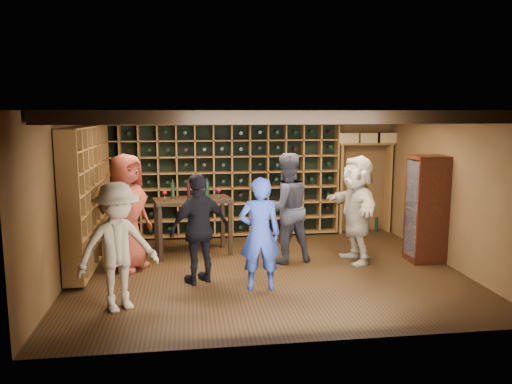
{
  "coord_description": "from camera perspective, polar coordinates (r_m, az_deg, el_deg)",
  "views": [
    {
      "loc": [
        -1.19,
        -7.49,
        2.48
      ],
      "look_at": [
        -0.15,
        0.2,
        1.24
      ],
      "focal_mm": 35.0,
      "sensor_mm": 36.0,
      "label": 1
    }
  ],
  "objects": [
    {
      "name": "display_cabinet",
      "position": [
        8.78,
        18.86,
        -2.07
      ],
      "size": [
        0.55,
        0.5,
        1.75
      ],
      "color": "#33120A",
      "rests_on": "ground"
    },
    {
      "name": "man_grey_suit",
      "position": [
        8.27,
        3.42,
        -1.85
      ],
      "size": [
        1.02,
        0.88,
        1.83
      ],
      "primitive_type": "imported",
      "rotation": [
        0.0,
        0.0,
        3.37
      ],
      "color": "#222227",
      "rests_on": "ground"
    },
    {
      "name": "guest_khaki",
      "position": [
        6.5,
        -15.54,
        -6.07
      ],
      "size": [
        1.22,
        1.04,
        1.63
      ],
      "primitive_type": "imported",
      "rotation": [
        0.0,
        0.0,
        0.5
      ],
      "color": "gray",
      "rests_on": "ground"
    },
    {
      "name": "room_shell",
      "position": [
        7.64,
        1.26,
        8.64
      ],
      "size": [
        6.0,
        6.0,
        6.0
      ],
      "color": "brown",
      "rests_on": "ground"
    },
    {
      "name": "guest_woman_black",
      "position": [
        7.3,
        -6.46,
        -4.2
      ],
      "size": [
        1.02,
        0.8,
        1.62
      ],
      "primitive_type": "imported",
      "rotation": [
        0.0,
        0.0,
        3.64
      ],
      "color": "black",
      "rests_on": "ground"
    },
    {
      "name": "wine_rack_left",
      "position": [
        8.58,
        -18.65,
        -0.3
      ],
      "size": [
        0.3,
        2.65,
        2.2
      ],
      "color": "brown",
      "rests_on": "ground"
    },
    {
      "name": "guest_beige",
      "position": [
        8.45,
        11.41,
        -1.93
      ],
      "size": [
        0.65,
        1.69,
        1.78
      ],
      "primitive_type": "imported",
      "rotation": [
        0.0,
        0.0,
        4.79
      ],
      "color": "tan",
      "rests_on": "ground"
    },
    {
      "name": "guest_red_floral",
      "position": [
        8.1,
        -14.53,
        -2.27
      ],
      "size": [
        0.98,
        1.08,
        1.85
      ],
      "primitive_type": "imported",
      "rotation": [
        0.0,
        0.0,
        0.99
      ],
      "color": "maroon",
      "rests_on": "ground"
    },
    {
      "name": "tasting_table",
      "position": [
        8.78,
        -7.28,
        -1.58
      ],
      "size": [
        1.42,
        0.88,
        1.28
      ],
      "rotation": [
        0.0,
        0.0,
        0.18
      ],
      "color": "black",
      "rests_on": "ground"
    },
    {
      "name": "ground",
      "position": [
        7.98,
        1.25,
        -9.01
      ],
      "size": [
        6.0,
        6.0,
        0.0
      ],
      "primitive_type": "plane",
      "color": "black",
      "rests_on": "ground"
    },
    {
      "name": "wine_rack_back",
      "position": [
        9.93,
        -3.82,
        1.37
      ],
      "size": [
        4.65,
        0.3,
        2.2
      ],
      "color": "brown",
      "rests_on": "ground"
    },
    {
      "name": "crate_shelf",
      "position": [
        10.49,
        12.4,
        3.89
      ],
      "size": [
        1.2,
        0.32,
        2.07
      ],
      "color": "brown",
      "rests_on": "ground"
    },
    {
      "name": "man_blue_shirt",
      "position": [
        6.98,
        0.44,
        -4.81
      ],
      "size": [
        0.6,
        0.41,
        1.6
      ],
      "primitive_type": "imported",
      "rotation": [
        0.0,
        0.0,
        3.1
      ],
      "color": "navy",
      "rests_on": "ground"
    }
  ]
}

